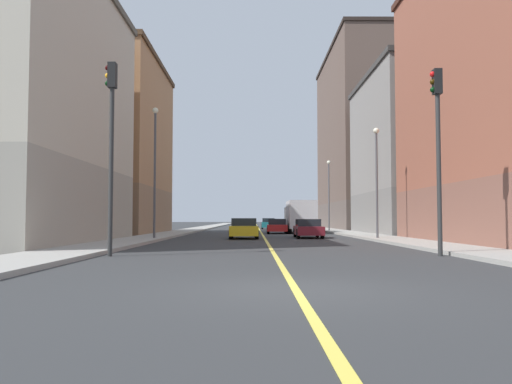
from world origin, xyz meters
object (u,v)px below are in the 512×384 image
building_left_mid (418,154)px  car_maroon (308,229)px  street_lamp_left_far (329,188)px  car_yellow (244,229)px  building_right_midblock (109,147)px  car_teal (268,224)px  traffic_light_right_near (111,132)px  box_truck (300,216)px  car_red (277,226)px  building_left_far (363,140)px  traffic_light_left_near (438,136)px  building_right_corner (15,107)px  car_blue (284,223)px  street_lamp_right_near (155,160)px  street_lamp_left_near (377,170)px

building_left_mid → car_maroon: (-10.18, -8.00, -6.16)m
street_lamp_left_far → car_yellow: bearing=-115.7°
building_left_mid → building_right_midblock: 26.37m
building_left_mid → car_teal: size_ratio=3.66×
building_left_mid → car_yellow: size_ratio=3.48×
traffic_light_right_near → box_truck: bearing=72.2°
building_right_midblock → car_red: building_right_midblock is taller
building_left_far → building_right_midblock: building_left_far is taller
car_yellow → box_truck: (4.89, 12.91, 0.92)m
car_yellow → traffic_light_left_near: bearing=-66.0°
building_right_corner → car_red: bearing=53.1°
street_lamp_left_far → car_maroon: bearing=-103.5°
building_right_corner → traffic_light_right_near: 11.62m
box_truck → car_red: bearing=-154.1°
building_left_mid → box_truck: building_left_mid is taller
building_left_mid → building_right_corner: bearing=-147.6°
box_truck → building_left_far: bearing=61.6°
car_blue → box_truck: 27.28m
building_left_far → box_truck: 22.53m
building_left_far → street_lamp_right_near: 39.56m
street_lamp_left_near → box_truck: bearing=101.7°
building_right_midblock → street_lamp_right_near: (6.41, -12.78, -2.58)m
building_left_mid → box_truck: 11.60m
building_right_corner → car_blue: building_right_corner is taller
street_lamp_left_near → street_lamp_right_near: 13.54m
building_left_mid → box_truck: (-9.66, 3.71, -5.23)m
traffic_light_right_near → car_maroon: 19.68m
building_left_mid → building_right_corner: (-26.35, -16.70, 0.31)m
car_red → car_yellow: car_yellow is taller
car_blue → street_lamp_left_near: bearing=-85.8°
street_lamp_left_near → car_maroon: size_ratio=1.52×
street_lamp_left_near → box_truck: size_ratio=0.87×
building_left_mid → car_maroon: bearing=-141.8°
box_truck → building_right_midblock: bearing=-170.1°
traffic_light_right_near → building_left_far: bearing=68.0°
traffic_light_right_near → traffic_light_left_near: bearing=-0.0°
building_left_mid → car_blue: (-9.54, 30.98, -6.16)m
street_lamp_right_near → traffic_light_left_near: bearing=-46.6°
traffic_light_right_near → street_lamp_left_far: size_ratio=0.98×
building_left_mid → street_lamp_left_near: (-6.41, -12.03, -2.54)m
traffic_light_right_near → car_blue: traffic_light_right_near is taller
building_right_corner → car_teal: (14.35, 38.66, -6.43)m
traffic_light_left_near → car_yellow: size_ratio=1.51×
traffic_light_left_near → car_maroon: (-2.75, 17.22, -3.60)m
building_right_midblock → car_blue: bearing=60.9°
traffic_light_left_near → box_truck: 29.14m
street_lamp_left_far → box_truck: 5.88m
street_lamp_left_far → car_blue: (-3.13, 23.26, -3.74)m
street_lamp_left_near → car_teal: street_lamp_left_near is taller
building_left_mid → traffic_light_left_near: size_ratio=2.30×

